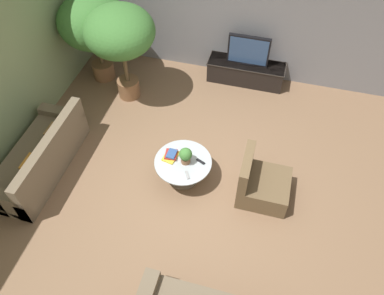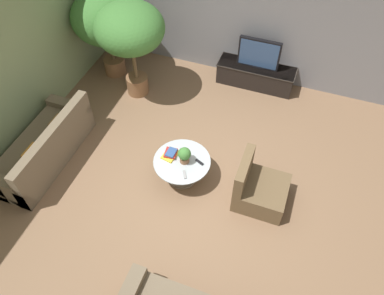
{
  "view_description": "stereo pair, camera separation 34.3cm",
  "coord_description": "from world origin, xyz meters",
  "px_view_note": "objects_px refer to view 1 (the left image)",
  "views": [
    {
      "loc": [
        0.96,
        -3.5,
        5.26
      ],
      "look_at": [
        -0.09,
        0.35,
        0.55
      ],
      "focal_mm": 35.0,
      "sensor_mm": 36.0,
      "label": 1
    },
    {
      "loc": [
        1.29,
        -3.39,
        5.26
      ],
      "look_at": [
        -0.09,
        0.35,
        0.55
      ],
      "focal_mm": 35.0,
      "sensor_mm": 36.0,
      "label": 2
    }
  ],
  "objects_px": {
    "media_console": "(246,72)",
    "potted_plant_tabletop": "(186,155)",
    "coffee_table": "(183,167)",
    "potted_palm_corner": "(120,34)",
    "couch_by_wall": "(40,158)",
    "television": "(249,51)",
    "armchair_wicker": "(261,184)",
    "potted_palm_tall": "(93,23)"
  },
  "relations": [
    {
      "from": "media_console",
      "to": "potted_plant_tabletop",
      "type": "height_order",
      "value": "potted_plant_tabletop"
    },
    {
      "from": "media_console",
      "to": "coffee_table",
      "type": "relative_size",
      "value": 1.71
    },
    {
      "from": "potted_plant_tabletop",
      "to": "potted_palm_corner",
      "type": "bearing_deg",
      "value": 134.41
    },
    {
      "from": "couch_by_wall",
      "to": "potted_palm_corner",
      "type": "distance_m",
      "value": 2.59
    },
    {
      "from": "television",
      "to": "armchair_wicker",
      "type": "bearing_deg",
      "value": -75.36
    },
    {
      "from": "coffee_table",
      "to": "potted_palm_tall",
      "type": "relative_size",
      "value": 0.51
    },
    {
      "from": "coffee_table",
      "to": "potted_plant_tabletop",
      "type": "distance_m",
      "value": 0.31
    },
    {
      "from": "media_console",
      "to": "armchair_wicker",
      "type": "height_order",
      "value": "armchair_wicker"
    },
    {
      "from": "television",
      "to": "potted_palm_tall",
      "type": "distance_m",
      "value": 3.1
    },
    {
      "from": "potted_palm_corner",
      "to": "potted_palm_tall",
      "type": "bearing_deg",
      "value": 150.74
    },
    {
      "from": "television",
      "to": "potted_plant_tabletop",
      "type": "distance_m",
      "value": 2.88
    },
    {
      "from": "armchair_wicker",
      "to": "potted_plant_tabletop",
      "type": "height_order",
      "value": "armchair_wicker"
    },
    {
      "from": "television",
      "to": "potted_palm_corner",
      "type": "distance_m",
      "value": 2.57
    },
    {
      "from": "television",
      "to": "potted_plant_tabletop",
      "type": "relative_size",
      "value": 2.78
    },
    {
      "from": "potted_palm_tall",
      "to": "potted_plant_tabletop",
      "type": "distance_m",
      "value": 3.36
    },
    {
      "from": "armchair_wicker",
      "to": "couch_by_wall",
      "type": "bearing_deg",
      "value": 97.02
    },
    {
      "from": "coffee_table",
      "to": "couch_by_wall",
      "type": "height_order",
      "value": "couch_by_wall"
    },
    {
      "from": "armchair_wicker",
      "to": "potted_palm_corner",
      "type": "bearing_deg",
      "value": 59.61
    },
    {
      "from": "media_console",
      "to": "potted_palm_corner",
      "type": "bearing_deg",
      "value": -154.34
    },
    {
      "from": "potted_palm_corner",
      "to": "media_console",
      "type": "bearing_deg",
      "value": 25.66
    },
    {
      "from": "armchair_wicker",
      "to": "television",
      "type": "bearing_deg",
      "value": 14.64
    },
    {
      "from": "coffee_table",
      "to": "potted_palm_corner",
      "type": "distance_m",
      "value": 2.67
    },
    {
      "from": "media_console",
      "to": "television",
      "type": "relative_size",
      "value": 1.92
    },
    {
      "from": "media_console",
      "to": "couch_by_wall",
      "type": "bearing_deg",
      "value": -132.24
    },
    {
      "from": "couch_by_wall",
      "to": "potted_palm_tall",
      "type": "distance_m",
      "value": 2.81
    },
    {
      "from": "media_console",
      "to": "potted_palm_tall",
      "type": "distance_m",
      "value": 3.23
    },
    {
      "from": "couch_by_wall",
      "to": "armchair_wicker",
      "type": "height_order",
      "value": "armchair_wicker"
    },
    {
      "from": "television",
      "to": "armchair_wicker",
      "type": "height_order",
      "value": "television"
    },
    {
      "from": "media_console",
      "to": "potted_palm_tall",
      "type": "bearing_deg",
      "value": -167.64
    },
    {
      "from": "television",
      "to": "coffee_table",
      "type": "relative_size",
      "value": 0.89
    },
    {
      "from": "armchair_wicker",
      "to": "potted_palm_corner",
      "type": "xyz_separation_m",
      "value": [
        -2.97,
        1.74,
        1.17
      ]
    },
    {
      "from": "armchair_wicker",
      "to": "potted_plant_tabletop",
      "type": "xyz_separation_m",
      "value": [
        -1.26,
        -0.01,
        0.34
      ]
    },
    {
      "from": "coffee_table",
      "to": "potted_palm_tall",
      "type": "bearing_deg",
      "value": 138.05
    },
    {
      "from": "television",
      "to": "media_console",
      "type": "bearing_deg",
      "value": 90.0
    },
    {
      "from": "coffee_table",
      "to": "couch_by_wall",
      "type": "relative_size",
      "value": 0.46
    },
    {
      "from": "media_console",
      "to": "armchair_wicker",
      "type": "xyz_separation_m",
      "value": [
        0.74,
        -2.82,
        0.03
      ]
    },
    {
      "from": "potted_palm_tall",
      "to": "potted_palm_corner",
      "type": "height_order",
      "value": "potted_palm_corner"
    },
    {
      "from": "media_console",
      "to": "armchair_wicker",
      "type": "distance_m",
      "value": 2.91
    },
    {
      "from": "couch_by_wall",
      "to": "television",
      "type": "bearing_deg",
      "value": 137.75
    },
    {
      "from": "potted_palm_corner",
      "to": "television",
      "type": "bearing_deg",
      "value": 25.63
    },
    {
      "from": "television",
      "to": "couch_by_wall",
      "type": "height_order",
      "value": "television"
    },
    {
      "from": "couch_by_wall",
      "to": "coffee_table",
      "type": "bearing_deg",
      "value": 100.45
    }
  ]
}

